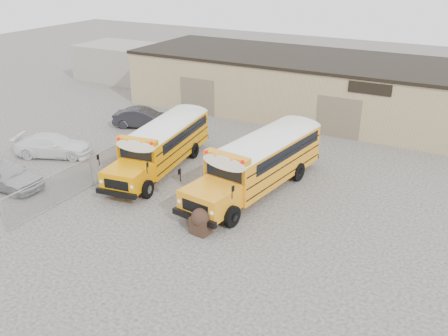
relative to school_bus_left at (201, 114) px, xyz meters
The scene contains 10 objects.
ground 11.58m from the school_bus_left, 65.03° to the right, with size 120.00×120.00×0.00m, color #302E2C.
warehouse 10.78m from the school_bus_left, 63.32° to the left, with size 30.20×10.20×4.67m.
chainlink_fence 7.52m from the school_bus_left, 98.99° to the right, with size 0.07×18.07×1.81m.
distant_building_left 20.73m from the school_bus_left, 145.91° to the left, with size 8.00×6.00×3.60m, color gray.
school_bus_left is the anchor object (origin of this frame).
school_bus_right 8.40m from the school_bus_left, ahead, with size 4.12×11.14×3.19m.
tarp_bundle 13.91m from the school_bus_left, 58.93° to the right, with size 0.97×0.97×1.33m.
car_silver 14.00m from the school_bus_left, 112.64° to the right, with size 1.94×4.83×1.64m, color #B8B8BD.
car_white 10.46m from the school_bus_left, 129.53° to the right, with size 2.06×5.06×1.47m, color white.
car_dark 5.10m from the school_bus_left, behind, with size 1.60×4.58×1.51m, color black.
Camera 1 is at (13.39, -19.34, 12.57)m, focal length 40.00 mm.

